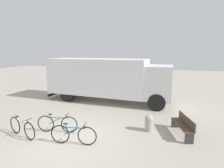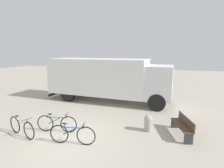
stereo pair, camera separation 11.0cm
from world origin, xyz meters
The scene contains 7 objects.
ground_plane centered at (0.00, 0.00, 0.00)m, with size 60.00×60.00×0.00m, color #A8A091.
delivery_truck centered at (-0.42, 5.84, 1.70)m, with size 8.76×2.76×3.00m.
park_bench centered at (4.37, 1.78, 0.46)m, with size 0.86×1.64×0.82m.
bicycle_near centered at (-2.08, -0.31, 0.40)m, with size 1.75×0.62×0.85m.
bicycle_middle centered at (-0.90, 0.45, 0.40)m, with size 1.79×0.51×0.85m.
bicycle_far centered at (0.29, -0.26, 0.40)m, with size 1.80×0.45×0.85m.
bollard_near_bench centered at (2.94, 1.76, 0.40)m, with size 0.38×0.38×0.74m.
Camera 2 is at (3.59, -5.71, 3.51)m, focal length 28.00 mm.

